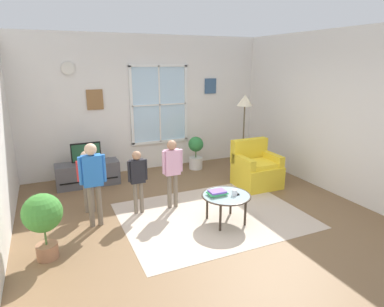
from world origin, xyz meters
TOP-DOWN VIEW (x-y plane):
  - ground_plane at (0.00, 0.00)m, footprint 5.86×6.16m
  - back_wall at (0.01, 2.84)m, footprint 5.26×0.17m
  - side_wall_right at (2.69, 0.00)m, footprint 0.12×5.56m
  - area_rug at (0.20, 0.08)m, footprint 2.76×2.14m
  - tv_stand at (-1.40, 2.22)m, footprint 1.17×0.43m
  - television at (-1.40, 2.22)m, footprint 0.55×0.08m
  - armchair at (1.55, 0.89)m, footprint 0.76×0.74m
  - coffee_table at (0.27, -0.19)m, footprint 0.73×0.73m
  - book_stack at (0.15, -0.14)m, footprint 0.28×0.18m
  - cup at (0.38, -0.25)m, footprint 0.08×0.08m
  - remote_near_books at (0.42, -0.21)m, footprint 0.04×0.14m
  - remote_near_cup at (0.23, -0.11)m, footprint 0.06×0.14m
  - person_pink_shirt at (-0.27, 0.60)m, footprint 0.34×0.16m
  - person_black_shirt at (-0.83, 0.62)m, footprint 0.31×0.14m
  - person_blue_shirt at (-1.51, 0.48)m, footprint 0.37×0.17m
  - person_red_shirt at (-1.53, 0.99)m, footprint 0.30×0.14m
  - potted_plant_by_window at (0.94, 2.31)m, footprint 0.33×0.33m
  - potted_plant_corner at (-2.18, -0.13)m, footprint 0.46×0.46m
  - floor_lamp at (1.71, 1.61)m, footprint 0.32×0.32m

SIDE VIEW (x-z plane):
  - ground_plane at x=0.00m, z-range -0.02..0.00m
  - area_rug at x=0.20m, z-range 0.00..0.01m
  - tv_stand at x=-1.40m, z-range 0.00..0.46m
  - armchair at x=1.55m, z-range -0.11..0.76m
  - potted_plant_by_window at x=0.94m, z-range 0.03..0.76m
  - coffee_table at x=0.27m, z-range 0.19..0.62m
  - remote_near_books at x=0.42m, z-range 0.43..0.45m
  - remote_near_cup at x=0.23m, z-range 0.43..0.45m
  - book_stack at x=0.15m, z-range 0.43..0.51m
  - cup at x=0.38m, z-range 0.43..0.52m
  - potted_plant_corner at x=-2.18m, z-range 0.13..0.96m
  - person_red_shirt at x=-1.53m, z-range 0.13..1.14m
  - person_black_shirt at x=-0.83m, z-range 0.13..1.15m
  - television at x=-1.40m, z-range 0.47..0.86m
  - person_pink_shirt at x=-0.27m, z-range 0.14..1.28m
  - person_blue_shirt at x=-1.51m, z-range 0.16..1.40m
  - floor_lamp at x=1.71m, z-range 0.56..2.24m
  - side_wall_right at x=2.69m, z-range 0.00..2.87m
  - back_wall at x=0.01m, z-range 0.00..2.87m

